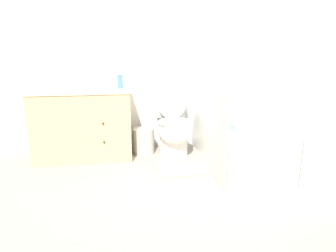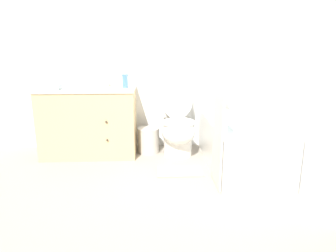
{
  "view_description": "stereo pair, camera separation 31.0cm",
  "coord_description": "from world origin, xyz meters",
  "px_view_note": "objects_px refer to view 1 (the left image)",
  "views": [
    {
      "loc": [
        -0.29,
        -2.26,
        1.28
      ],
      "look_at": [
        0.16,
        0.7,
        0.49
      ],
      "focal_mm": 32.0,
      "sensor_mm": 36.0,
      "label": 1
    },
    {
      "loc": [
        0.02,
        -2.3,
        1.28
      ],
      "look_at": [
        0.16,
        0.7,
        0.49
      ],
      "focal_mm": 32.0,
      "sensor_mm": 36.0,
      "label": 2
    }
  ],
  "objects_px": {
    "bathtub": "(236,141)",
    "bath_mat": "(180,171)",
    "vanity_cabinet": "(83,123)",
    "wastebasket": "(144,141)",
    "hand_towel_folded": "(41,89)",
    "bath_towel_folded": "(246,129)",
    "toilet": "(173,126)",
    "tissue_box": "(98,84)",
    "sink_faucet": "(83,84)",
    "soap_dispenser": "(120,81)"
  },
  "relations": [
    {
      "from": "hand_towel_folded",
      "to": "bath_towel_folded",
      "type": "bearing_deg",
      "value": -23.06
    },
    {
      "from": "bathtub",
      "to": "bath_towel_folded",
      "type": "xyz_separation_m",
      "value": [
        -0.12,
        -0.54,
        0.29
      ]
    },
    {
      "from": "tissue_box",
      "to": "soap_dispenser",
      "type": "distance_m",
      "value": 0.32
    },
    {
      "from": "bathtub",
      "to": "sink_faucet",
      "type": "bearing_deg",
      "value": 159.81
    },
    {
      "from": "hand_towel_folded",
      "to": "wastebasket",
      "type": "bearing_deg",
      "value": 7.94
    },
    {
      "from": "hand_towel_folded",
      "to": "bath_towel_folded",
      "type": "height_order",
      "value": "hand_towel_folded"
    },
    {
      "from": "toilet",
      "to": "bath_towel_folded",
      "type": "relative_size",
      "value": 3.36
    },
    {
      "from": "tissue_box",
      "to": "soap_dispenser",
      "type": "xyz_separation_m",
      "value": [
        0.26,
        -0.17,
        0.04
      ]
    },
    {
      "from": "hand_towel_folded",
      "to": "soap_dispenser",
      "type": "bearing_deg",
      "value": 7.26
    },
    {
      "from": "toilet",
      "to": "wastebasket",
      "type": "height_order",
      "value": "toilet"
    },
    {
      "from": "bathtub",
      "to": "wastebasket",
      "type": "xyz_separation_m",
      "value": [
        -1.02,
        0.46,
        -0.1
      ]
    },
    {
      "from": "hand_towel_folded",
      "to": "bathtub",
      "type": "bearing_deg",
      "value": -8.28
    },
    {
      "from": "sink_faucet",
      "to": "soap_dispenser",
      "type": "distance_m",
      "value": 0.5
    },
    {
      "from": "bathtub",
      "to": "tissue_box",
      "type": "relative_size",
      "value": 9.73
    },
    {
      "from": "soap_dispenser",
      "to": "tissue_box",
      "type": "bearing_deg",
      "value": 146.8
    },
    {
      "from": "bathtub",
      "to": "bath_mat",
      "type": "xyz_separation_m",
      "value": [
        -0.68,
        -0.19,
        -0.24
      ]
    },
    {
      "from": "bathtub",
      "to": "wastebasket",
      "type": "relative_size",
      "value": 4.67
    },
    {
      "from": "toilet",
      "to": "bath_mat",
      "type": "distance_m",
      "value": 0.66
    },
    {
      "from": "toilet",
      "to": "wastebasket",
      "type": "xyz_separation_m",
      "value": [
        -0.36,
        0.09,
        -0.2
      ]
    },
    {
      "from": "wastebasket",
      "to": "soap_dispenser",
      "type": "height_order",
      "value": "soap_dispenser"
    },
    {
      "from": "vanity_cabinet",
      "to": "hand_towel_folded",
      "type": "xyz_separation_m",
      "value": [
        -0.4,
        -0.14,
        0.43
      ]
    },
    {
      "from": "tissue_box",
      "to": "bath_towel_folded",
      "type": "distance_m",
      "value": 1.84
    },
    {
      "from": "bath_towel_folded",
      "to": "bath_mat",
      "type": "relative_size",
      "value": 0.55
    },
    {
      "from": "sink_faucet",
      "to": "bath_towel_folded",
      "type": "relative_size",
      "value": 0.54
    },
    {
      "from": "sink_faucet",
      "to": "bath_towel_folded",
      "type": "height_order",
      "value": "sink_faucet"
    },
    {
      "from": "toilet",
      "to": "wastebasket",
      "type": "relative_size",
      "value": 2.86
    },
    {
      "from": "sink_faucet",
      "to": "wastebasket",
      "type": "height_order",
      "value": "sink_faucet"
    },
    {
      "from": "sink_faucet",
      "to": "hand_towel_folded",
      "type": "xyz_separation_m",
      "value": [
        -0.4,
        -0.33,
        -0.01
      ]
    },
    {
      "from": "vanity_cabinet",
      "to": "bath_mat",
      "type": "xyz_separation_m",
      "value": [
        1.05,
        -0.63,
        -0.41
      ]
    },
    {
      "from": "bathtub",
      "to": "soap_dispenser",
      "type": "distance_m",
      "value": 1.5
    },
    {
      "from": "wastebasket",
      "to": "bathtub",
      "type": "bearing_deg",
      "value": -24.49
    },
    {
      "from": "toilet",
      "to": "bath_towel_folded",
      "type": "xyz_separation_m",
      "value": [
        0.54,
        -0.91,
        0.19
      ]
    },
    {
      "from": "bath_towel_folded",
      "to": "wastebasket",
      "type": "bearing_deg",
      "value": 131.62
    },
    {
      "from": "wastebasket",
      "to": "bath_mat",
      "type": "height_order",
      "value": "wastebasket"
    },
    {
      "from": "toilet",
      "to": "tissue_box",
      "type": "relative_size",
      "value": 5.96
    },
    {
      "from": "tissue_box",
      "to": "bath_towel_folded",
      "type": "bearing_deg",
      "value": -38.58
    },
    {
      "from": "vanity_cabinet",
      "to": "sink_faucet",
      "type": "height_order",
      "value": "sink_faucet"
    },
    {
      "from": "bath_towel_folded",
      "to": "bath_mat",
      "type": "distance_m",
      "value": 0.85
    },
    {
      "from": "toilet",
      "to": "hand_towel_folded",
      "type": "height_order",
      "value": "toilet"
    },
    {
      "from": "wastebasket",
      "to": "bath_mat",
      "type": "bearing_deg",
      "value": -62.49
    },
    {
      "from": "wastebasket",
      "to": "hand_towel_folded",
      "type": "height_order",
      "value": "hand_towel_folded"
    },
    {
      "from": "vanity_cabinet",
      "to": "bath_towel_folded",
      "type": "height_order",
      "value": "vanity_cabinet"
    },
    {
      "from": "sink_faucet",
      "to": "bathtub",
      "type": "height_order",
      "value": "sink_faucet"
    },
    {
      "from": "vanity_cabinet",
      "to": "soap_dispenser",
      "type": "relative_size",
      "value": 6.0
    },
    {
      "from": "sink_faucet",
      "to": "hand_towel_folded",
      "type": "height_order",
      "value": "sink_faucet"
    },
    {
      "from": "bathtub",
      "to": "toilet",
      "type": "bearing_deg",
      "value": 150.75
    },
    {
      "from": "bathtub",
      "to": "bath_mat",
      "type": "bearing_deg",
      "value": -164.72
    },
    {
      "from": "vanity_cabinet",
      "to": "toilet",
      "type": "relative_size",
      "value": 1.26
    },
    {
      "from": "tissue_box",
      "to": "hand_towel_folded",
      "type": "height_order",
      "value": "tissue_box"
    },
    {
      "from": "sink_faucet",
      "to": "bathtub",
      "type": "distance_m",
      "value": 1.94
    }
  ]
}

